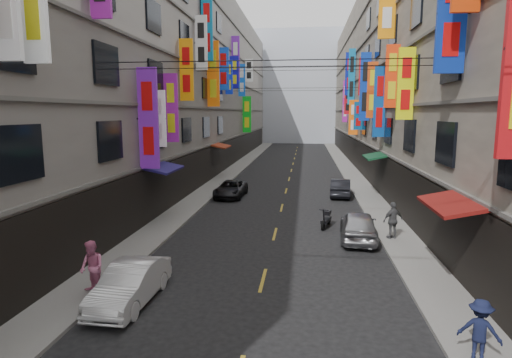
% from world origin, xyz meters
% --- Properties ---
extents(sidewalk_left, '(2.00, 90.00, 0.12)m').
position_xyz_m(sidewalk_left, '(-6.00, 42.00, 0.06)').
color(sidewalk_left, slate).
rests_on(sidewalk_left, ground).
extents(sidewalk_right, '(2.00, 90.00, 0.12)m').
position_xyz_m(sidewalk_right, '(6.00, 42.00, 0.06)').
color(sidewalk_right, slate).
rests_on(sidewalk_right, ground).
extents(building_row_left, '(10.14, 90.00, 19.00)m').
position_xyz_m(building_row_left, '(-11.99, 42.00, 9.49)').
color(building_row_left, gray).
rests_on(building_row_left, ground).
extents(building_row_right, '(10.14, 90.00, 19.00)m').
position_xyz_m(building_row_right, '(11.99, 42.00, 9.49)').
color(building_row_right, '#A49A89').
rests_on(building_row_right, ground).
extents(haze_block, '(18.00, 8.00, 22.00)m').
position_xyz_m(haze_block, '(0.00, 92.00, 11.00)').
color(haze_block, '#B4BAC8').
rests_on(haze_block, ground).
extents(shop_signage, '(14.00, 55.00, 12.09)m').
position_xyz_m(shop_signage, '(-0.08, 35.16, 9.20)').
color(shop_signage, '#160FB4').
rests_on(shop_signage, ground).
extents(street_awnings, '(13.99, 35.20, 0.41)m').
position_xyz_m(street_awnings, '(-1.26, 26.00, 3.00)').
color(street_awnings, '#165424').
rests_on(street_awnings, ground).
extents(overhead_cables, '(14.00, 38.04, 1.24)m').
position_xyz_m(overhead_cables, '(0.00, 30.00, 8.80)').
color(overhead_cables, black).
rests_on(overhead_cables, ground).
extents(lane_markings, '(0.12, 80.20, 0.01)m').
position_xyz_m(lane_markings, '(0.00, 39.00, 0.00)').
color(lane_markings, gold).
rests_on(lane_markings, ground).
extents(scooter_far_right, '(0.71, 1.77, 1.14)m').
position_xyz_m(scooter_far_right, '(2.60, 25.60, 0.44)').
color(scooter_far_right, black).
rests_on(scooter_far_right, ground).
extents(car_left_mid, '(1.49, 3.92, 1.28)m').
position_xyz_m(car_left_mid, '(-3.99, 15.64, 0.64)').
color(car_left_mid, white).
rests_on(car_left_mid, ground).
extents(car_left_far, '(2.08, 4.27, 1.17)m').
position_xyz_m(car_left_far, '(-3.84, 33.12, 0.58)').
color(car_left_far, black).
rests_on(car_left_far, ground).
extents(car_right_mid, '(1.97, 4.28, 1.42)m').
position_xyz_m(car_right_mid, '(4.00, 23.43, 0.71)').
color(car_right_mid, '#A7A7AB').
rests_on(car_right_mid, ground).
extents(car_right_far, '(1.68, 4.00, 1.29)m').
position_xyz_m(car_right_far, '(4.00, 34.26, 0.64)').
color(car_right_far, '#222329').
rests_on(car_right_far, ground).
extents(pedestrian_lfar, '(1.04, 0.96, 1.77)m').
position_xyz_m(pedestrian_lfar, '(-5.40, 15.94, 1.00)').
color(pedestrian_lfar, pink).
rests_on(pedestrian_lfar, sidewalk_left).
extents(pedestrian_rnear, '(1.11, 0.87, 1.52)m').
position_xyz_m(pedestrian_rnear, '(5.65, 13.39, 0.88)').
color(pedestrian_rnear, '#151B3A').
rests_on(pedestrian_rnear, sidewalk_right).
extents(pedestrian_rfar, '(1.18, 0.96, 1.75)m').
position_xyz_m(pedestrian_rfar, '(5.59, 23.49, 1.00)').
color(pedestrian_rfar, '#505052').
rests_on(pedestrian_rfar, sidewalk_right).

